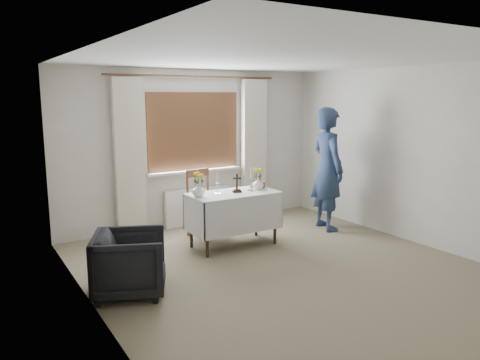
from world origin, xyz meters
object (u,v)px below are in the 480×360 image
(wooden_cross, at_px, (237,183))
(flower_vase_left, at_px, (198,190))
(altar_table, at_px, (234,219))
(person, at_px, (328,169))
(armchair, at_px, (130,263))
(flower_vase_right, at_px, (258,184))
(wooden_chair, at_px, (207,203))

(wooden_cross, relative_size, flower_vase_left, 1.49)
(altar_table, xyz_separation_m, person, (1.70, -0.01, 0.58))
(armchair, relative_size, flower_vase_right, 4.44)
(flower_vase_right, bearing_deg, wooden_chair, 130.37)
(flower_vase_left, relative_size, flower_vase_right, 1.06)
(wooden_chair, xyz_separation_m, person, (1.80, -0.63, 0.45))
(altar_table, xyz_separation_m, flower_vase_right, (0.41, 0.01, 0.46))
(wooden_chair, bearing_deg, flower_vase_left, -139.78)
(armchair, relative_size, wooden_cross, 2.83)
(person, height_order, wooden_cross, person)
(wooden_cross, bearing_deg, flower_vase_right, 20.07)
(person, bearing_deg, wooden_chair, 81.74)
(wooden_cross, xyz_separation_m, flower_vase_left, (-0.58, 0.02, -0.04))
(armchair, bearing_deg, altar_table, -41.78)
(person, height_order, flower_vase_right, person)
(person, distance_m, wooden_cross, 1.64)
(person, xyz_separation_m, flower_vase_left, (-2.22, 0.04, -0.11))
(altar_table, relative_size, wooden_cross, 4.72)
(altar_table, distance_m, wooden_cross, 0.52)
(wooden_chair, relative_size, person, 0.53)
(altar_table, xyz_separation_m, armchair, (-1.76, -0.82, -0.04))
(person, bearing_deg, altar_table, 100.54)
(flower_vase_left, bearing_deg, armchair, -145.53)
(altar_table, xyz_separation_m, wooden_chair, (-0.10, 0.62, 0.12))
(wooden_chair, height_order, armchair, wooden_chair)
(wooden_chair, bearing_deg, wooden_cross, -89.45)
(flower_vase_right, bearing_deg, person, -1.05)
(person, bearing_deg, wooden_cross, 100.38)
(armchair, xyz_separation_m, person, (3.46, 0.81, 0.62))
(altar_table, relative_size, armchair, 1.67)
(wooden_chair, height_order, flower_vase_right, wooden_chair)
(altar_table, height_order, person, person)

